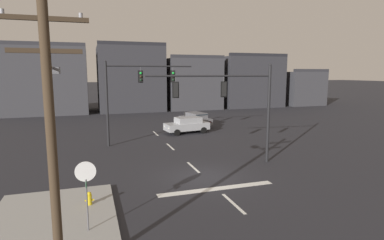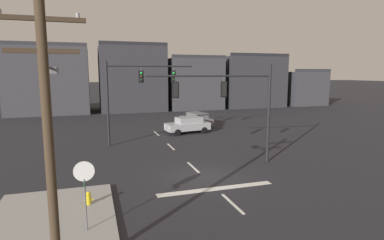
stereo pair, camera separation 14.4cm
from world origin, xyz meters
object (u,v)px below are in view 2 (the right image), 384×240
at_px(signal_mast_near_side, 234,98).
at_px(stop_sign, 84,179).
at_px(car_lot_middle, 196,119).
at_px(utility_pole, 49,132).
at_px(fire_hydrant, 89,200).
at_px(signal_mast_far_side, 133,88).
at_px(car_lot_nearside, 188,125).

xyz_separation_m(signal_mast_near_side, stop_sign, (-9.21, -6.78, -2.26)).
relative_size(car_lot_middle, utility_pole, 0.59).
distance_m(utility_pole, fire_hydrant, 6.68).
bearing_deg(fire_hydrant, utility_pole, -98.81).
bearing_deg(signal_mast_far_side, fire_hydrant, -106.65).
distance_m(signal_mast_near_side, stop_sign, 11.66).
height_order(signal_mast_far_side, utility_pole, utility_pole).
bearing_deg(car_lot_nearside, stop_sign, -117.75).
xyz_separation_m(signal_mast_far_side, car_lot_middle, (7.85, 6.87, -3.97)).
height_order(stop_sign, utility_pole, utility_pole).
bearing_deg(car_lot_middle, signal_mast_near_side, -99.02).
relative_size(utility_pole, fire_hydrant, 10.67).
relative_size(stop_sign, car_lot_nearside, 0.61).
relative_size(stop_sign, utility_pole, 0.35).
bearing_deg(car_lot_middle, signal_mast_far_side, -138.81).
height_order(signal_mast_near_side, utility_pole, utility_pole).
bearing_deg(utility_pole, signal_mast_near_side, 43.72).
distance_m(car_lot_nearside, car_lot_middle, 3.96).
bearing_deg(fire_hydrant, car_lot_middle, 58.91).
height_order(car_lot_middle, utility_pole, utility_pole).
bearing_deg(signal_mast_near_side, stop_sign, -143.64).
height_order(signal_mast_near_side, car_lot_nearside, signal_mast_near_side).
distance_m(signal_mast_far_side, fire_hydrant, 13.51).
height_order(car_lot_nearside, fire_hydrant, car_lot_nearside).
distance_m(signal_mast_near_side, signal_mast_far_side, 9.61).
relative_size(signal_mast_near_side, signal_mast_far_side, 1.11).
bearing_deg(fire_hydrant, stop_sign, -91.21).
bearing_deg(utility_pole, stop_sign, 74.68).
bearing_deg(signal_mast_far_side, stop_sign, -104.18).
height_order(stop_sign, car_lot_middle, stop_sign).
height_order(signal_mast_far_side, stop_sign, signal_mast_far_side).
bearing_deg(utility_pole, car_lot_nearside, 63.76).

